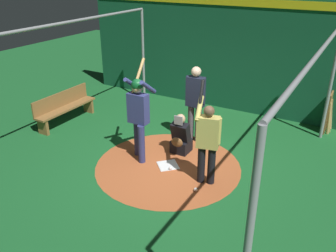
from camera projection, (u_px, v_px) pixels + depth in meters
name	position (u px, v px, depth m)	size (l,w,h in m)	color
ground_plane	(168.00, 166.00, 7.64)	(25.70, 25.70, 0.00)	#195B28
dirt_circle	(168.00, 166.00, 7.64)	(3.13, 3.13, 0.01)	#AD562D
home_plate	(168.00, 165.00, 7.64)	(0.42, 0.42, 0.01)	white
batter	(138.00, 111.00, 7.49)	(0.68, 0.49, 2.18)	navy
catcher	(181.00, 138.00, 8.04)	(0.58, 0.40, 0.96)	black
umpire	(195.00, 100.00, 8.34)	(0.23, 0.49, 1.86)	#4C4C51
visitor	(207.00, 140.00, 6.69)	(0.54, 0.56, 2.01)	black
back_wall	(236.00, 55.00, 10.05)	(0.23, 9.70, 3.21)	#145133
cage_frame	(168.00, 74.00, 6.79)	(6.32, 5.38, 2.84)	gray
bat_rack	(329.00, 113.00, 9.10)	(0.70, 0.17, 1.05)	olive
bench	(65.00, 107.00, 9.59)	(1.95, 0.36, 0.85)	olive
baseball_0	(170.00, 168.00, 7.47)	(0.07, 0.07, 0.07)	white
baseball_1	(196.00, 190.00, 6.76)	(0.07, 0.07, 0.07)	white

